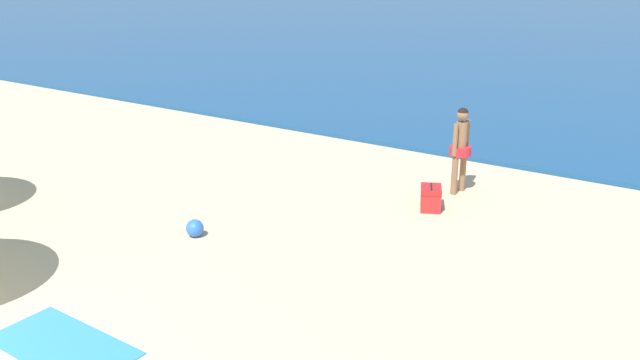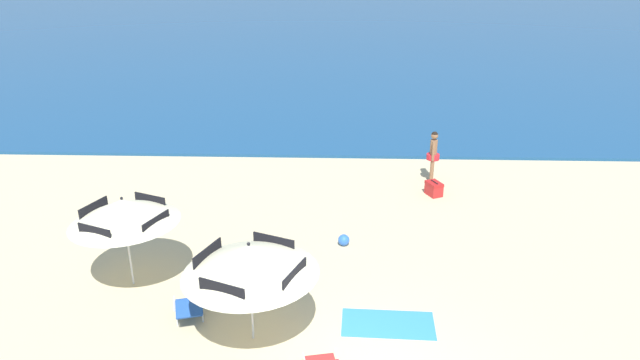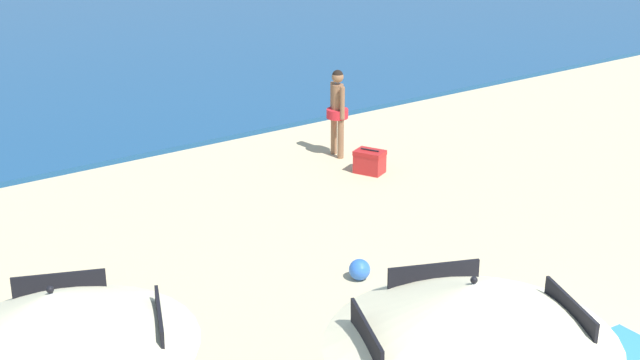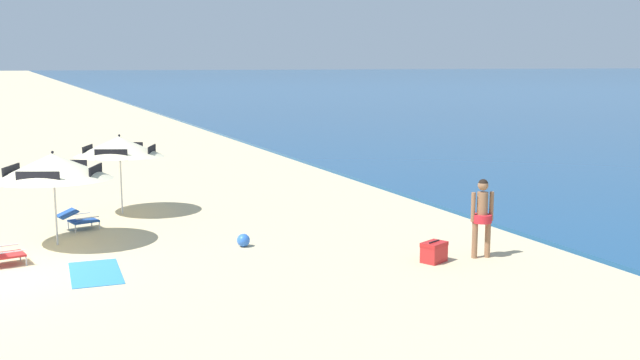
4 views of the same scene
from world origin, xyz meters
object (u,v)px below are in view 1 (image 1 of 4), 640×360
person_standing_near_shore (461,144)px  beach_towel (63,346)px  beach_ball (195,228)px  cooler_box (431,198)px

person_standing_near_shore → beach_towel: person_standing_near_shore is taller
beach_ball → beach_towel: (0.85, -3.13, -0.13)m
beach_ball → beach_towel: size_ratio=0.16×
beach_towel → person_standing_near_shore: bearing=75.6°
cooler_box → beach_towel: cooler_box is taller
cooler_box → beach_towel: 6.46m
person_standing_near_shore → cooler_box: 1.27m
person_standing_near_shore → beach_towel: (-1.86, -7.25, -0.92)m
beach_ball → beach_towel: 3.24m
beach_ball → person_standing_near_shore: bearing=56.7°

